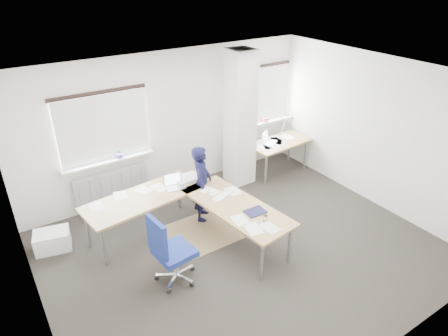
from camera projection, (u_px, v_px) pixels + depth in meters
ground at (243, 249)px, 6.55m from camera, size 6.00×6.00×0.00m
room_shell at (237, 140)px, 6.17m from camera, size 6.04×5.04×2.82m
floor_mat at (197, 234)px, 6.91m from camera, size 1.30×1.10×0.01m
white_crate at (53, 241)px, 6.49m from camera, size 0.62×0.50×0.33m
desk_main at (191, 202)px, 6.55m from camera, size 2.71×2.63×0.96m
desk_side at (279, 143)px, 8.68m from camera, size 1.45×0.80×1.22m
task_chair at (173, 264)px, 5.76m from camera, size 0.63×0.63×1.17m
person at (202, 183)px, 7.06m from camera, size 0.58×0.62×1.42m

